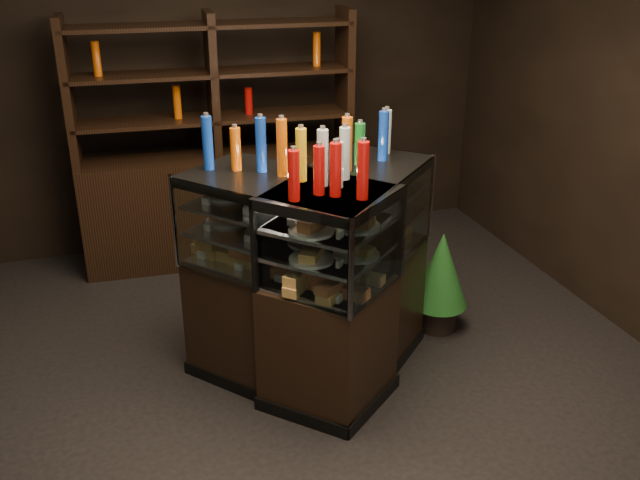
% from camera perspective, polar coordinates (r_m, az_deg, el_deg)
% --- Properties ---
extents(ground, '(5.00, 5.00, 0.00)m').
position_cam_1_polar(ground, '(4.33, -3.63, -12.58)').
color(ground, black).
rests_on(ground, ground).
extents(room_shell, '(5.02, 5.02, 3.01)m').
position_cam_1_polar(room_shell, '(3.55, -4.45, 13.58)').
color(room_shell, black).
rests_on(room_shell, ground).
extents(display_case, '(1.61, 1.30, 1.31)m').
position_cam_1_polar(display_case, '(4.29, -0.14, -5.90)').
color(display_case, black).
rests_on(display_case, ground).
extents(food_display, '(1.25, 0.95, 0.41)m').
position_cam_1_polar(food_display, '(4.05, -0.12, 0.60)').
color(food_display, '#D3824B').
rests_on(food_display, display_case).
extents(bottles_top, '(1.08, 0.81, 0.30)m').
position_cam_1_polar(bottles_top, '(3.89, -0.16, 6.97)').
color(bottles_top, '#147223').
rests_on(bottles_top, display_case).
extents(potted_conifer, '(0.38, 0.38, 0.81)m').
position_cam_1_polar(potted_conifer, '(4.86, 9.69, -2.21)').
color(potted_conifer, black).
rests_on(potted_conifer, ground).
extents(back_shelving, '(2.19, 0.53, 2.00)m').
position_cam_1_polar(back_shelving, '(5.85, -8.11, 4.04)').
color(back_shelving, black).
rests_on(back_shelving, ground).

